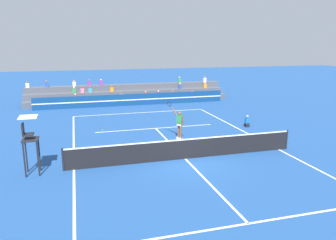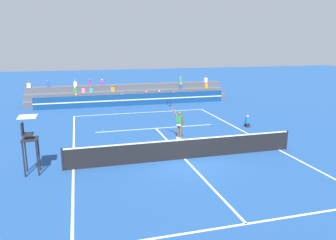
{
  "view_description": "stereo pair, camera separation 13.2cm",
  "coord_description": "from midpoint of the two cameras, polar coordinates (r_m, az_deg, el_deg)",
  "views": [
    {
      "loc": [
        -5.18,
        -15.01,
        5.77
      ],
      "look_at": [
        0.25,
        4.12,
        1.1
      ],
      "focal_mm": 35.0,
      "sensor_mm": 36.0,
      "label": 1
    },
    {
      "loc": [
        -5.05,
        -15.05,
        5.77
      ],
      "look_at": [
        0.25,
        4.12,
        1.1
      ],
      "focal_mm": 35.0,
      "sensor_mm": 36.0,
      "label": 2
    }
  ],
  "objects": [
    {
      "name": "ball_kid_courtside",
      "position": [
        23.79,
        13.45,
        -0.37
      ],
      "size": [
        0.3,
        0.36,
        0.84
      ],
      "color": "black",
      "rests_on": "ground"
    },
    {
      "name": "umpire_chair",
      "position": [
        15.72,
        -23.25,
        -2.83
      ],
      "size": [
        0.76,
        0.84,
        2.67
      ],
      "color": "black",
      "rests_on": "ground"
    },
    {
      "name": "tennis_ball",
      "position": [
        22.6,
        -11.51,
        -1.76
      ],
      "size": [
        0.07,
        0.07,
        0.07
      ],
      "primitive_type": "sphere",
      "color": "#C6DB33",
      "rests_on": "ground"
    },
    {
      "name": "tennis_player",
      "position": [
        20.1,
        1.79,
        -0.58
      ],
      "size": [
        0.82,
        1.05,
        2.35
      ],
      "color": "brown",
      "rests_on": "ground"
    },
    {
      "name": "tennis_net",
      "position": [
        16.71,
        2.82,
        -5.02
      ],
      "size": [
        12.0,
        0.1,
        1.1
      ],
      "color": "black",
      "rests_on": "ground"
    },
    {
      "name": "sponsor_banner_wall",
      "position": [
        31.36,
        -6.23,
        3.55
      ],
      "size": [
        18.0,
        0.26,
        1.1
      ],
      "color": "navy",
      "rests_on": "ground"
    },
    {
      "name": "bleacher_stand",
      "position": [
        33.81,
        -6.97,
        4.4
      ],
      "size": [
        19.96,
        2.85,
        2.28
      ],
      "color": "#4C515B",
      "rests_on": "ground"
    },
    {
      "name": "court_lines",
      "position": [
        16.89,
        2.8,
        -6.76
      ],
      "size": [
        11.1,
        23.9,
        0.01
      ],
      "color": "white",
      "rests_on": "ground"
    },
    {
      "name": "ground_plane",
      "position": [
        16.89,
        2.8,
        -6.78
      ],
      "size": [
        120.0,
        120.0,
        0.0
      ],
      "primitive_type": "plane",
      "color": "navy"
    }
  ]
}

